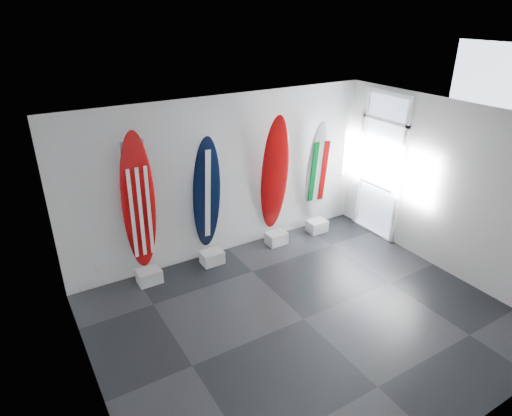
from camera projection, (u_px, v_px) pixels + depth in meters
floor at (304, 319)px, 6.73m from camera, size 6.00×6.00×0.00m
ceiling at (315, 126)px, 5.47m from camera, size 6.00×6.00×0.00m
wall_back at (225, 177)px, 8.04m from camera, size 6.00×0.00×6.00m
wall_front at (470, 339)px, 4.16m from camera, size 6.00×0.00×6.00m
wall_left at (85, 301)px, 4.69m from camera, size 0.00×5.00×5.00m
wall_right at (449, 190)px, 7.51m from camera, size 0.00×5.00×5.00m
display_block_usa at (149, 276)px, 7.58m from camera, size 0.40×0.30×0.24m
surfboard_usa at (139, 203)px, 7.09m from camera, size 0.56×0.22×2.45m
display_block_navy at (212, 257)px, 8.15m from camera, size 0.40×0.30×0.24m
surfboard_navy at (207, 195)px, 7.71m from camera, size 0.55×0.47×2.22m
display_block_swiss at (276, 238)px, 8.82m from camera, size 0.40×0.30×0.24m
surfboard_swiss at (275, 175)px, 8.34m from camera, size 0.62×0.54×2.40m
display_block_italy at (317, 226)px, 9.30m from camera, size 0.40×0.30×0.24m
surfboard_italy at (317, 172)px, 8.88m from camera, size 0.55×0.44×2.15m
wall_outlet at (98, 269)px, 7.36m from camera, size 0.09×0.02×0.13m
glass_door at (380, 168)px, 8.73m from camera, size 0.12×1.16×2.85m
balcony at (419, 197)px, 9.75m from camera, size 2.80×2.20×1.20m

